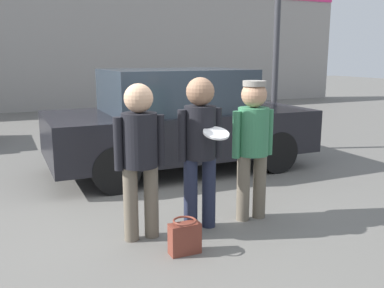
{
  "coord_description": "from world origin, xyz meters",
  "views": [
    {
      "loc": [
        -1.66,
        -4.4,
        1.87
      ],
      "look_at": [
        0.24,
        -0.16,
        0.91
      ],
      "focal_mm": 40.0,
      "sensor_mm": 36.0,
      "label": 1
    }
  ],
  "objects_px": {
    "person_left": "(140,149)",
    "person_middle_with_frisbee": "(200,141)",
    "person_right": "(253,138)",
    "parked_car_near": "(179,120)",
    "handbag": "(185,237)"
  },
  "relations": [
    {
      "from": "person_left",
      "to": "person_middle_with_frisbee",
      "type": "relative_size",
      "value": 0.97
    },
    {
      "from": "person_middle_with_frisbee",
      "to": "person_right",
      "type": "xyz_separation_m",
      "value": [
        0.67,
        0.02,
        -0.02
      ]
    },
    {
      "from": "person_left",
      "to": "person_middle_with_frisbee",
      "type": "bearing_deg",
      "value": -0.54
    },
    {
      "from": "person_left",
      "to": "person_middle_with_frisbee",
      "type": "distance_m",
      "value": 0.67
    },
    {
      "from": "person_middle_with_frisbee",
      "to": "parked_car_near",
      "type": "relative_size",
      "value": 0.39
    },
    {
      "from": "parked_car_near",
      "to": "person_middle_with_frisbee",
      "type": "bearing_deg",
      "value": -107.39
    },
    {
      "from": "person_middle_with_frisbee",
      "to": "handbag",
      "type": "bearing_deg",
      "value": -128.36
    },
    {
      "from": "person_left",
      "to": "person_middle_with_frisbee",
      "type": "height_order",
      "value": "person_middle_with_frisbee"
    },
    {
      "from": "person_left",
      "to": "handbag",
      "type": "relative_size",
      "value": 4.7
    },
    {
      "from": "handbag",
      "to": "parked_car_near",
      "type": "bearing_deg",
      "value": 68.47
    },
    {
      "from": "person_left",
      "to": "handbag",
      "type": "xyz_separation_m",
      "value": [
        0.27,
        -0.51,
        -0.79
      ]
    },
    {
      "from": "person_left",
      "to": "person_right",
      "type": "distance_m",
      "value": 1.33
    },
    {
      "from": "person_middle_with_frisbee",
      "to": "person_right",
      "type": "height_order",
      "value": "person_middle_with_frisbee"
    },
    {
      "from": "person_middle_with_frisbee",
      "to": "parked_car_near",
      "type": "distance_m",
      "value": 2.57
    },
    {
      "from": "person_right",
      "to": "handbag",
      "type": "bearing_deg",
      "value": -154.0
    }
  ]
}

